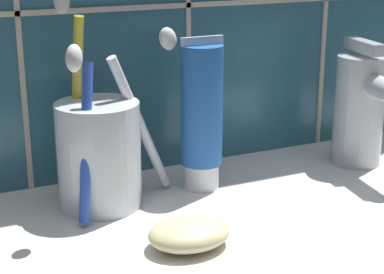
{
  "coord_description": "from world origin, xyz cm",
  "views": [
    {
      "loc": [
        -25.81,
        -45.57,
        25.72
      ],
      "look_at": [
        -3.02,
        2.82,
        8.76
      ],
      "focal_mm": 60.0,
      "sensor_mm": 36.0,
      "label": 1
    }
  ],
  "objects": [
    {
      "name": "sink_faucet",
      "position": [
        18.13,
        5.69,
        8.46
      ],
      "size": [
        5.26,
        11.75,
        13.3
      ],
      "rotation": [
        0.0,
        0.0,
        -1.74
      ],
      "color": "silver",
      "rests_on": "sink_counter"
    },
    {
      "name": "sink_counter",
      "position": [
        0.0,
        0.0,
        1.0
      ],
      "size": [
        67.73,
        28.62,
        2.0
      ],
      "primitive_type": "cube",
      "color": "white",
      "rests_on": "ground"
    },
    {
      "name": "toothbrush_cup",
      "position": [
        -10.2,
        7.08,
        7.27
      ],
      "size": [
        12.77,
        10.3,
        19.35
      ],
      "color": "silver",
      "rests_on": "sink_counter"
    },
    {
      "name": "toothpaste_tube",
      "position": [
        0.38,
        7.04,
        9.34
      ],
      "size": [
        4.21,
        4.01,
        14.8
      ],
      "color": "white",
      "rests_on": "sink_counter"
    },
    {
      "name": "soap_bar",
      "position": [
        -6.4,
        -3.89,
        3.15
      ],
      "size": [
        6.74,
        5.32,
        2.31
      ],
      "primitive_type": "ellipsoid",
      "color": "beige",
      "rests_on": "sink_counter"
    }
  ]
}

